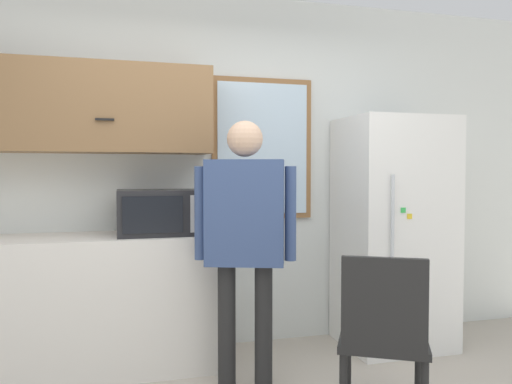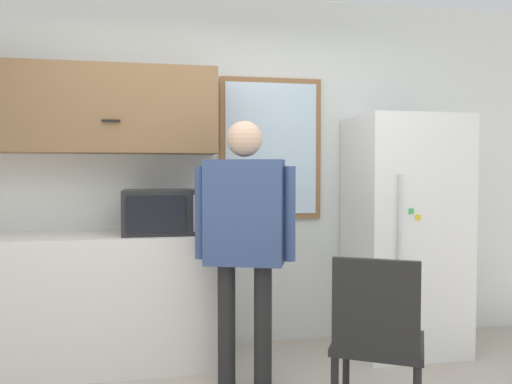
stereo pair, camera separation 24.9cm
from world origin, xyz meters
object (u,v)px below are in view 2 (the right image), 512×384
object	(u,v)px
microwave	(164,212)
chair	(377,335)
person	(245,226)
refrigerator	(404,233)

from	to	relation	value
microwave	chair	bearing A→B (deg)	-47.50
chair	microwave	bearing A→B (deg)	-18.46
microwave	person	size ratio (longest dim) A/B	0.33
microwave	refrigerator	distance (m)	1.80
refrigerator	chair	world-z (taller)	refrigerator
person	chair	size ratio (longest dim) A/B	1.79
refrigerator	chair	xyz separation A→B (m)	(-0.72, -1.14, -0.37)
chair	refrigerator	bearing A→B (deg)	-93.47
person	chair	bearing A→B (deg)	-29.41
microwave	person	world-z (taller)	person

